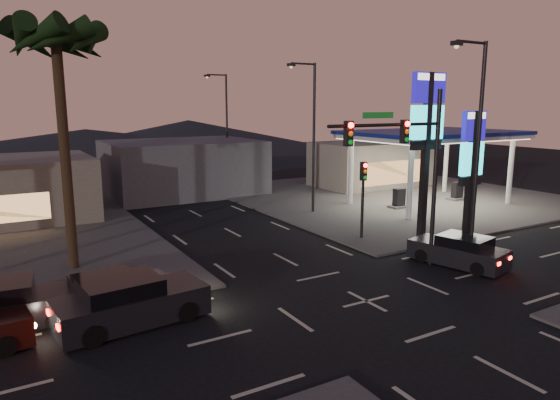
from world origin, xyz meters
TOP-DOWN VIEW (x-y plane):
  - ground at (0.00, 0.00)m, footprint 140.00×140.00m
  - corner_lot_ne at (16.00, 16.00)m, footprint 24.00×24.00m
  - gas_station at (16.00, 12.00)m, footprint 12.20×8.20m
  - convenience_store at (18.00, 21.00)m, footprint 10.00×6.00m
  - pylon_sign_tall at (8.50, 5.50)m, footprint 2.20×0.35m
  - pylon_sign_short at (11.00, 4.50)m, footprint 1.60×0.35m
  - traffic_signal_mast at (3.76, 1.99)m, footprint 6.10×0.39m
  - pedestal_signal at (5.50, 6.98)m, footprint 0.32×0.39m
  - streetlight_near at (6.79, 1.00)m, footprint 2.14×0.25m
  - streetlight_mid at (6.79, 14.00)m, footprint 2.14×0.25m
  - streetlight_far at (6.79, 28.00)m, footprint 2.14×0.25m
  - palm_a at (-9.00, 9.50)m, footprint 4.41×4.41m
  - building_far_mid at (2.00, 26.00)m, footprint 12.00×9.00m
  - hill_right at (15.00, 60.00)m, footprint 50.00×50.00m
  - hill_center at (0.00, 60.00)m, footprint 60.00×60.00m
  - car_lane_a_front at (-8.22, 2.51)m, footprint 5.22×2.55m
  - car_lane_b_front at (-8.54, 3.89)m, footprint 4.43×2.14m
  - car_lane_b_mid at (-11.87, 4.41)m, footprint 4.95×2.50m
  - suv_station at (6.52, 1.23)m, footprint 2.76×4.58m

SIDE VIEW (x-z plane):
  - ground at x=0.00m, z-range 0.00..0.00m
  - corner_lot_ne at x=16.00m, z-range 0.00..0.12m
  - car_lane_b_front at x=-8.54m, z-range -0.05..1.36m
  - suv_station at x=6.52m, z-range -0.05..1.38m
  - car_lane_b_mid at x=-11.87m, z-range -0.06..1.51m
  - car_lane_a_front at x=-8.22m, z-range -0.06..1.59m
  - convenience_store at x=18.00m, z-range 0.00..4.00m
  - hill_center at x=0.00m, z-range 0.00..4.00m
  - building_far_mid at x=2.00m, z-range 0.00..4.40m
  - hill_right at x=15.00m, z-range 0.00..5.00m
  - pedestal_signal at x=5.50m, z-range 0.77..5.07m
  - pylon_sign_short at x=11.00m, z-range 1.16..8.16m
  - gas_station at x=16.00m, z-range 2.34..7.82m
  - traffic_signal_mast at x=3.76m, z-range 1.23..9.23m
  - streetlight_near at x=6.79m, z-range 0.72..10.72m
  - streetlight_mid at x=6.79m, z-range 0.72..10.72m
  - streetlight_far at x=6.79m, z-range 0.72..10.72m
  - pylon_sign_tall at x=8.50m, z-range 1.89..10.89m
  - palm_a at x=-9.00m, z-range 4.00..14.86m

